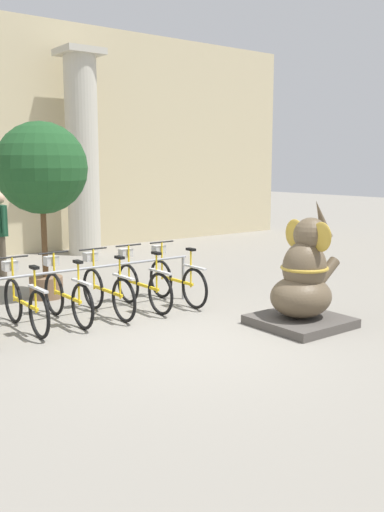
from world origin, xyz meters
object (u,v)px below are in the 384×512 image
at_px(elephant_statue, 304,283).
at_px(bicycle_5, 176,279).
at_px(bicycle_2, 66,295).
at_px(bicycle_4, 142,284).
at_px(person_pedestrian, 0,226).
at_px(potted_tree, 41,172).
at_px(bicycle_3, 107,289).
at_px(bicycle_1, 24,302).

bearing_deg(elephant_statue, bicycle_5, 106.65).
bearing_deg(bicycle_2, bicycle_5, -0.82).
height_order(bicycle_4, bicycle_5, same).
xyz_separation_m(bicycle_5, person_pedestrian, (-1.57, 4.02, 0.65)).
bearing_deg(potted_tree, person_pedestrian, 89.03).
bearing_deg(potted_tree, bicycle_4, -60.05).
bearing_deg(bicycle_5, bicycle_4, 178.84).
bearing_deg(potted_tree, bicycle_3, -80.08).
height_order(bicycle_2, bicycle_4, same).
bearing_deg(bicycle_2, person_pedestrian, 84.12).
distance_m(bicycle_4, person_pedestrian, 4.16).
height_order(bicycle_1, potted_tree, potted_tree).
distance_m(bicycle_3, elephant_statue, 3.02).
relative_size(bicycle_3, bicycle_4, 1.00).
relative_size(bicycle_3, elephant_statue, 0.89).
relative_size(bicycle_3, potted_tree, 0.54).
bearing_deg(bicycle_5, elephant_statue, -73.35).
bearing_deg(bicycle_1, person_pedestrian, 75.10).
xyz_separation_m(elephant_statue, person_pedestrian, (-2.25, 6.27, 0.43)).
bearing_deg(person_pedestrian, bicycle_1, -104.90).
bearing_deg(bicycle_3, potted_tree, 99.92).
xyz_separation_m(bicycle_3, bicycle_5, (1.32, -0.00, 0.00)).
distance_m(bicycle_4, bicycle_5, 0.66).
bearing_deg(bicycle_5, bicycle_3, 179.84).
relative_size(bicycle_1, person_pedestrian, 0.94).
relative_size(bicycle_5, elephant_statue, 0.89).
distance_m(bicycle_3, bicycle_4, 0.66).
xyz_separation_m(bicycle_4, person_pedestrian, (-0.91, 4.00, 0.65)).
distance_m(bicycle_2, bicycle_3, 0.66).
relative_size(bicycle_3, bicycle_5, 1.00).
height_order(bicycle_1, bicycle_4, same).
height_order(bicycle_3, potted_tree, potted_tree).
bearing_deg(person_pedestrian, elephant_statue, -70.28).
height_order(bicycle_1, bicycle_3, same).
relative_size(bicycle_1, bicycle_4, 1.00).
bearing_deg(bicycle_4, potted_tree, 119.95).
bearing_deg(bicycle_1, bicycle_3, 0.73).
distance_m(bicycle_2, bicycle_5, 1.98).
bearing_deg(bicycle_4, bicycle_2, 179.36).
bearing_deg(bicycle_1, bicycle_5, 0.28).
bearing_deg(bicycle_4, bicycle_1, -179.23).
distance_m(bicycle_2, elephant_statue, 3.50).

